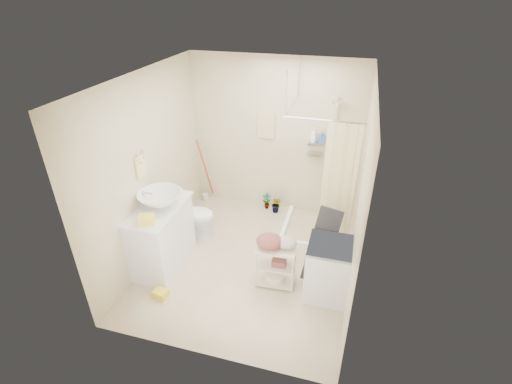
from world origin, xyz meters
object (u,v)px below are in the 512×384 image
vanity (161,236)px  toilet (192,214)px  laundry_rack (276,262)px  washing_machine (328,269)px

vanity → toilet: 0.77m
toilet → laundry_rack: toilet is taller
vanity → toilet: size_ratio=1.45×
toilet → laundry_rack: (1.51, -0.74, -0.01)m
laundry_rack → toilet: bearing=150.3°
toilet → washing_machine: bearing=-111.8°
toilet → washing_machine: 2.30m
toilet → laundry_rack: size_ratio=1.03×
vanity → laundry_rack: bearing=0.1°
washing_machine → laundry_rack: size_ratio=1.10×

